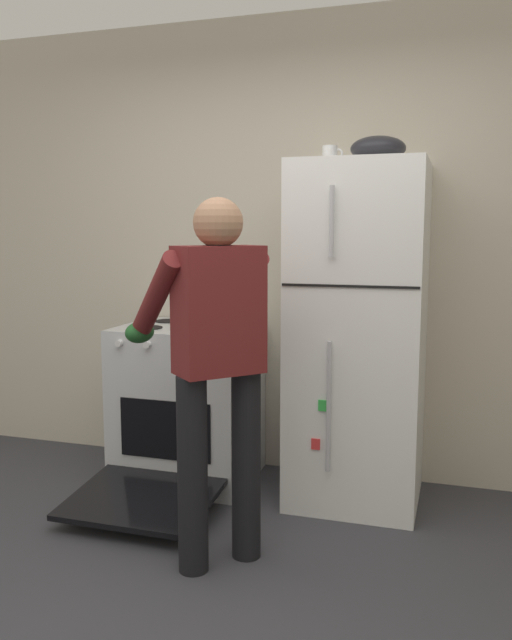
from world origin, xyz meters
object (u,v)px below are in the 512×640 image
at_px(person_cook, 215,349).
at_px(red_pot, 210,317).
at_px(stove_range, 187,405).
at_px(coffee_mug, 330,155).
at_px(refrigerator, 358,335).
at_px(mixing_bowl, 378,149).

distance_m(person_cook, red_pot, 0.90).
bearing_deg(red_pot, stove_range, 168.67).
relative_size(stove_range, coffee_mug, 10.91).
bearing_deg(person_cook, refrigerator, 61.20).
relative_size(stove_range, mixing_bowl, 4.33).
bearing_deg(stove_range, coffee_mug, 4.75).
relative_size(red_pot, mixing_bowl, 1.17).
distance_m(red_pot, mixing_bowl, 1.29).
xyz_separation_m(refrigerator, coffee_mug, (-0.18, 0.05, 0.95)).
bearing_deg(refrigerator, stove_range, -178.98).
bearing_deg(coffee_mug, stove_range, -175.25).
bearing_deg(stove_range, red_pot, -11.33).
relative_size(person_cook, mixing_bowl, 5.66).
distance_m(stove_range, person_cook, 1.13).
height_order(stove_range, coffee_mug, coffee_mug).
bearing_deg(person_cook, mixing_bowl, 57.37).
relative_size(refrigerator, red_pot, 5.49).
height_order(red_pot, coffee_mug, coffee_mug).
xyz_separation_m(stove_range, mixing_bowl, (1.08, 0.02, 1.43)).
xyz_separation_m(refrigerator, person_cook, (-0.48, -0.88, 0.05)).
relative_size(person_cook, red_pot, 4.84).
bearing_deg(person_cook, red_pot, 112.82).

